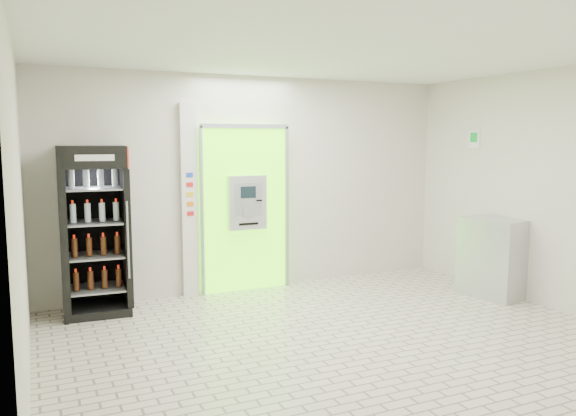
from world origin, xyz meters
TOP-DOWN VIEW (x-y plane):
  - ground at (0.00, 0.00)m, footprint 6.00×6.00m
  - room_shell at (0.00, 0.00)m, footprint 6.00×6.00m
  - atm_assembly at (-0.20, 2.41)m, footprint 1.30×0.24m
  - pillar at (-0.98, 2.45)m, footprint 0.22×0.11m
  - beverage_cooler at (-2.23, 2.16)m, footprint 0.81×0.75m
  - steel_cabinet at (2.72, 0.68)m, footprint 0.70×0.89m
  - exit_sign at (2.99, 1.40)m, footprint 0.02×0.22m

SIDE VIEW (x-z plane):
  - ground at x=0.00m, z-range 0.00..0.00m
  - steel_cabinet at x=2.72m, z-range 0.00..1.06m
  - beverage_cooler at x=-2.23m, z-range -0.04..2.00m
  - atm_assembly at x=-0.20m, z-range 0.01..2.34m
  - pillar at x=-0.98m, z-range 0.00..2.60m
  - room_shell at x=0.00m, z-range -1.16..4.84m
  - exit_sign at x=2.99m, z-range 1.99..2.25m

